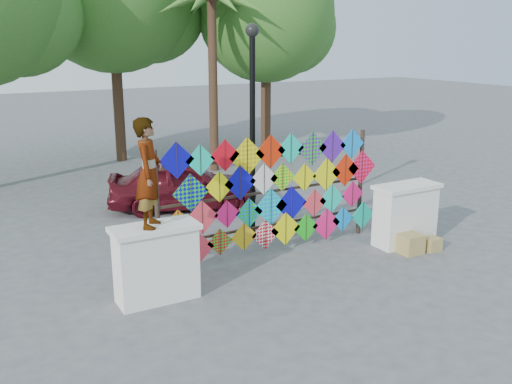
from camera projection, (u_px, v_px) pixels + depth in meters
ground at (290, 265)px, 10.84m from camera, size 80.00×80.00×0.00m
parapet_left at (156, 263)px, 9.23m from camera, size 1.40×0.65×1.28m
parapet_right at (405, 214)px, 11.78m from camera, size 1.40×0.65×1.28m
kite_rack at (276, 192)px, 11.19m from camera, size 4.95×0.24×2.42m
tree_east at (268, 14)px, 19.97m from camera, size 5.40×4.80×7.42m
palm_tree at (212, 11)px, 17.33m from camera, size 3.62×3.62×5.83m
vendor_woman at (149, 173)px, 8.82m from camera, size 0.68×0.76×1.73m
sedan at (183, 184)px, 14.28m from camera, size 3.97×2.65×1.26m
lamppost at (252, 111)px, 11.97m from camera, size 0.28×0.28×4.46m
cardboard_box_near at (410, 244)px, 11.37m from camera, size 0.44×0.39×0.39m
cardboard_box_far at (431, 244)px, 11.53m from camera, size 0.32×0.30×0.27m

